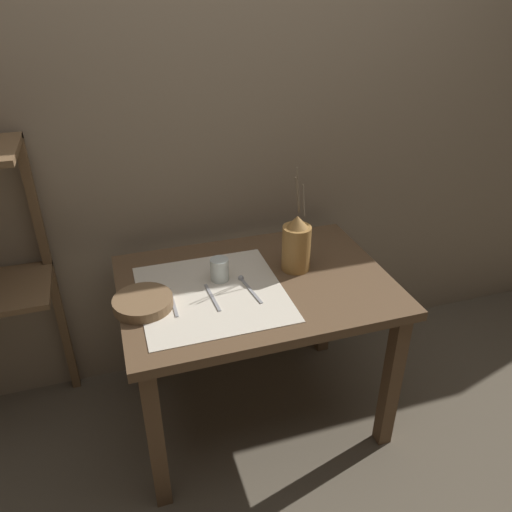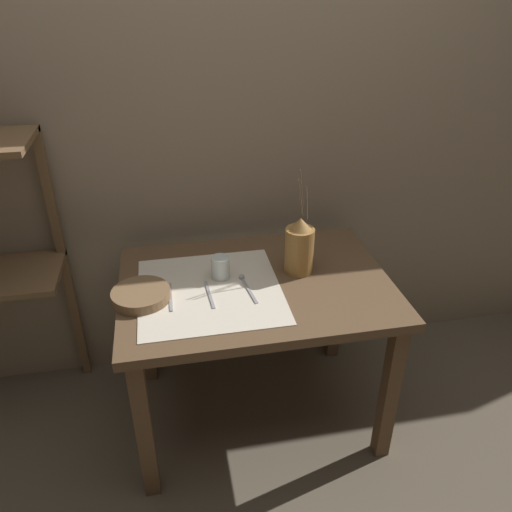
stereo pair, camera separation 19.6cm
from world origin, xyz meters
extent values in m
plane|color=brown|center=(0.00, 0.00, 0.00)|extent=(12.00, 12.00, 0.00)
cube|color=gray|center=(0.00, 0.50, 1.20)|extent=(7.00, 0.06, 2.40)
cube|color=brown|center=(0.00, 0.00, 0.71)|extent=(1.09, 0.78, 0.04)
cube|color=brown|center=(-0.49, -0.33, 0.34)|extent=(0.06, 0.06, 0.69)
cube|color=brown|center=(0.49, -0.33, 0.34)|extent=(0.06, 0.06, 0.69)
cube|color=brown|center=(-0.49, 0.33, 0.34)|extent=(0.06, 0.06, 0.69)
cube|color=brown|center=(0.49, 0.33, 0.34)|extent=(0.06, 0.06, 0.69)
cube|color=brown|center=(-0.81, 0.43, 0.64)|extent=(0.04, 0.04, 1.29)
cube|color=beige|center=(-0.19, -0.03, 0.73)|extent=(0.56, 0.56, 0.00)
cylinder|color=olive|center=(0.19, 0.05, 0.82)|extent=(0.12, 0.12, 0.20)
cone|color=olive|center=(0.19, 0.05, 0.95)|extent=(0.09, 0.09, 0.05)
cylinder|color=brown|center=(0.19, 0.05, 1.06)|extent=(0.04, 0.05, 0.17)
cylinder|color=brown|center=(0.20, 0.06, 1.07)|extent=(0.04, 0.04, 0.20)
cylinder|color=brown|center=(0.21, 0.04, 1.04)|extent=(0.01, 0.02, 0.13)
cylinder|color=brown|center=(-0.45, -0.04, 0.75)|extent=(0.22, 0.22, 0.04)
cylinder|color=silver|center=(-0.13, 0.06, 0.78)|extent=(0.07, 0.07, 0.09)
cube|color=#939399|center=(-0.34, -0.05, 0.73)|extent=(0.01, 0.19, 0.00)
cube|color=#939399|center=(-0.19, -0.06, 0.73)|extent=(0.02, 0.19, 0.00)
cube|color=#939399|center=(-0.04, -0.06, 0.73)|extent=(0.04, 0.19, 0.00)
sphere|color=#939399|center=(-0.05, 0.03, 0.73)|extent=(0.02, 0.02, 0.02)
camera|label=1|loc=(-0.51, -1.62, 1.82)|focal=35.00mm
camera|label=2|loc=(-0.32, -1.67, 1.82)|focal=35.00mm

